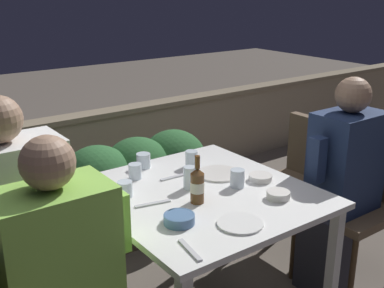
% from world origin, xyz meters
% --- Properties ---
extents(parapet_wall, '(9.00, 0.18, 0.71)m').
position_xyz_m(parapet_wall, '(0.00, 1.78, 0.36)').
color(parapet_wall, gray).
rests_on(parapet_wall, ground_plane).
extents(dining_table, '(0.98, 1.04, 0.73)m').
position_xyz_m(dining_table, '(0.00, 0.00, 0.65)').
color(dining_table, white).
rests_on(dining_table, ground_plane).
extents(planter_hedge, '(1.07, 0.47, 0.71)m').
position_xyz_m(planter_hedge, '(0.19, 0.96, 0.40)').
color(planter_hedge, brown).
rests_on(planter_hedge, ground_plane).
extents(person_green_blouse, '(0.49, 0.26, 1.21)m').
position_xyz_m(person_green_blouse, '(-0.76, -0.19, 0.61)').
color(person_green_blouse, '#282833').
rests_on(person_green_blouse, ground_plane).
extents(person_white_polo, '(0.52, 0.26, 1.28)m').
position_xyz_m(person_white_polo, '(-0.81, 0.20, 0.64)').
color(person_white_polo, '#282833').
rests_on(person_white_polo, ground_plane).
extents(chair_right_near, '(0.48, 0.48, 0.87)m').
position_xyz_m(chair_right_near, '(1.01, -0.20, 0.54)').
color(chair_right_near, brown).
rests_on(chair_right_near, ground_plane).
extents(person_navy_jumper, '(0.47, 0.26, 1.23)m').
position_xyz_m(person_navy_jumper, '(0.80, -0.20, 0.62)').
color(person_navy_jumper, '#282833').
rests_on(person_navy_jumper, ground_plane).
extents(chair_right_far, '(0.48, 0.48, 0.87)m').
position_xyz_m(chair_right_far, '(0.97, 0.17, 0.54)').
color(chair_right_far, brown).
rests_on(chair_right_far, ground_plane).
extents(beer_bottle, '(0.06, 0.06, 0.23)m').
position_xyz_m(beer_bottle, '(-0.09, -0.09, 0.82)').
color(beer_bottle, brown).
rests_on(beer_bottle, dining_table).
extents(plate_0, '(0.23, 0.23, 0.01)m').
position_xyz_m(plate_0, '(0.20, 0.12, 0.74)').
color(plate_0, silver).
rests_on(plate_0, dining_table).
extents(plate_1, '(0.20, 0.20, 0.01)m').
position_xyz_m(plate_1, '(-0.08, -0.36, 0.74)').
color(plate_1, white).
rests_on(plate_1, dining_table).
extents(bowl_0, '(0.12, 0.12, 0.03)m').
position_xyz_m(bowl_0, '(0.32, -0.07, 0.75)').
color(bowl_0, silver).
rests_on(bowl_0, dining_table).
extents(bowl_1, '(0.13, 0.13, 0.04)m').
position_xyz_m(bowl_1, '(-0.28, -0.21, 0.75)').
color(bowl_1, '#4C709E').
rests_on(bowl_1, dining_table).
extents(bowl_2, '(0.11, 0.11, 0.04)m').
position_xyz_m(bowl_2, '(0.24, -0.28, 0.75)').
color(bowl_2, silver).
rests_on(bowl_2, dining_table).
extents(glass_cup_0, '(0.08, 0.08, 0.08)m').
position_xyz_m(glass_cup_0, '(-0.06, 0.44, 0.77)').
color(glass_cup_0, silver).
rests_on(glass_cup_0, dining_table).
extents(glass_cup_1, '(0.07, 0.07, 0.09)m').
position_xyz_m(glass_cup_1, '(0.17, -0.06, 0.78)').
color(glass_cup_1, silver).
rests_on(glass_cup_1, dining_table).
extents(glass_cup_2, '(0.07, 0.07, 0.09)m').
position_xyz_m(glass_cup_2, '(0.16, 0.30, 0.78)').
color(glass_cup_2, silver).
rests_on(glass_cup_2, dining_table).
extents(glass_cup_3, '(0.07, 0.07, 0.08)m').
position_xyz_m(glass_cup_3, '(-0.33, 0.17, 0.77)').
color(glass_cup_3, silver).
rests_on(glass_cup_3, dining_table).
extents(glass_cup_4, '(0.07, 0.07, 0.08)m').
position_xyz_m(glass_cup_4, '(-0.18, 0.33, 0.77)').
color(glass_cup_4, silver).
rests_on(glass_cup_4, dining_table).
extents(glass_cup_5, '(0.06, 0.06, 0.11)m').
position_xyz_m(glass_cup_5, '(-0.03, 0.06, 0.79)').
color(glass_cup_5, silver).
rests_on(glass_cup_5, dining_table).
extents(fork_0, '(0.17, 0.06, 0.01)m').
position_xyz_m(fork_0, '(-0.27, 0.01, 0.73)').
color(fork_0, silver).
rests_on(fork_0, dining_table).
extents(fork_1, '(0.05, 0.17, 0.01)m').
position_xyz_m(fork_1, '(-0.37, -0.41, 0.73)').
color(fork_1, silver).
rests_on(fork_1, dining_table).
extents(fork_2, '(0.17, 0.03, 0.01)m').
position_xyz_m(fork_2, '(-0.01, 0.22, 0.73)').
color(fork_2, silver).
rests_on(fork_2, dining_table).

